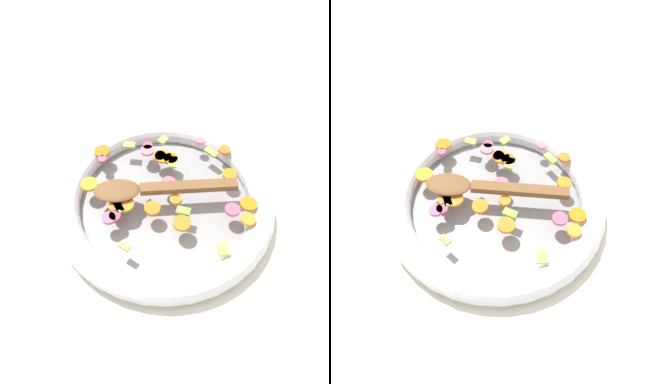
{
  "view_description": "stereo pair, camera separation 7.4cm",
  "coord_description": "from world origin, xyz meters",
  "views": [
    {
      "loc": [
        0.31,
        -0.32,
        0.63
      ],
      "look_at": [
        0.0,
        0.0,
        0.05
      ],
      "focal_mm": 35.0,
      "sensor_mm": 36.0,
      "label": 1
    },
    {
      "loc": [
        0.36,
        -0.27,
        0.63
      ],
      "look_at": [
        0.0,
        0.0,
        0.05
      ],
      "focal_mm": 35.0,
      "sensor_mm": 36.0,
      "label": 2
    }
  ],
  "objects": [
    {
      "name": "ground_plane",
      "position": [
        0.0,
        0.0,
        0.0
      ],
      "size": [
        4.0,
        4.0,
        0.0
      ],
      "primitive_type": "plane",
      "color": "silver"
    },
    {
      "name": "skillet",
      "position": [
        0.0,
        0.0,
        0.02
      ],
      "size": [
        0.44,
        0.44,
        0.05
      ],
      "color": "gray",
      "rests_on": "ground_plane"
    },
    {
      "name": "wooden_spoon",
      "position": [
        -0.02,
        -0.02,
        0.06
      ],
      "size": [
        0.22,
        0.23,
        0.01
      ],
      "color": "brown",
      "rests_on": "chopped_vegetables"
    },
    {
      "name": "chopped_vegetables",
      "position": [
        -0.02,
        0.01,
        0.05
      ],
      "size": [
        0.37,
        0.33,
        0.01
      ],
      "color": "#D55F11",
      "rests_on": "skillet"
    }
  ]
}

